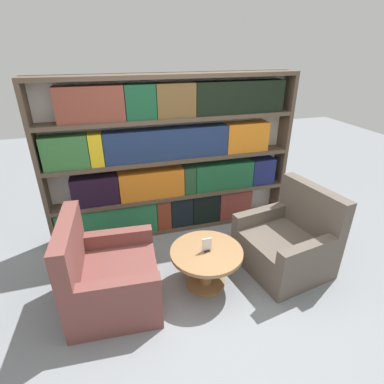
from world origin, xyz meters
TOP-DOWN VIEW (x-y plane):
  - ground_plane at (0.00, 0.00)m, footprint 14.00×14.00m
  - bookshelf at (-0.03, 1.36)m, footprint 3.20×0.30m
  - armchair_left at (-0.94, 0.17)m, footprint 0.90×0.95m
  - armchair_right at (1.05, 0.18)m, footprint 0.98×1.02m
  - coffee_table at (0.05, 0.13)m, footprint 0.75×0.75m
  - table_sign at (0.05, 0.13)m, footprint 0.10×0.06m

SIDE VIEW (x-z plane):
  - ground_plane at x=0.00m, z-range 0.00..0.00m
  - armchair_left at x=-0.94m, z-range -0.17..0.78m
  - armchair_right at x=1.05m, z-range -0.17..0.78m
  - coffee_table at x=0.05m, z-range 0.09..0.54m
  - table_sign at x=0.05m, z-range 0.43..0.58m
  - bookshelf at x=-0.03m, z-range -0.02..2.03m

